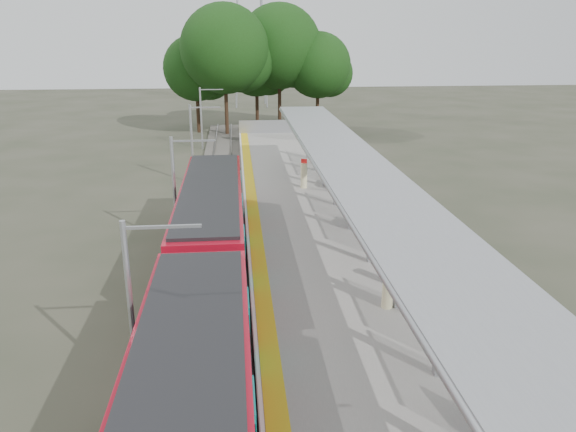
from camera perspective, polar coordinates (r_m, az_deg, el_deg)
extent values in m
cube|color=#59544C|center=(28.64, -7.35, -2.05)|extent=(3.00, 70.00, 0.24)
cube|color=gray|center=(28.69, 1.63, -1.06)|extent=(6.00, 50.00, 1.00)
cube|color=gold|center=(28.33, -3.48, -0.25)|extent=(0.60, 50.00, 0.02)
cube|color=#9EA0A5|center=(52.59, -1.69, 9.07)|extent=(6.00, 0.10, 1.20)
cube|color=black|center=(12.30, -10.18, -20.75)|extent=(2.72, 12.96, 1.20)
cube|color=black|center=(11.56, -10.54, -15.92)|extent=(2.40, 12.82, 0.15)
cube|color=black|center=(25.44, -7.60, -3.44)|extent=(2.50, 13.50, 0.70)
cube|color=#A50B1D|center=(24.90, -7.75, -0.02)|extent=(2.65, 13.50, 2.50)
cube|color=black|center=(24.88, -7.76, 0.09)|extent=(2.72, 12.96, 1.20)
cube|color=black|center=(24.53, -7.88, 2.86)|extent=(2.40, 12.82, 0.15)
cube|color=#0B7673|center=(24.92, -4.61, -0.26)|extent=(0.04, 1.30, 2.00)
cylinder|color=black|center=(21.26, -7.98, -8.89)|extent=(2.20, 0.70, 0.70)
cube|color=black|center=(18.45, -8.48, -7.62)|extent=(2.30, 0.80, 2.40)
cube|color=#9EA0A5|center=(12.64, 22.03, -18.22)|extent=(0.25, 0.25, 3.50)
cube|color=#9EA0A5|center=(15.70, 15.47, -9.92)|extent=(0.25, 0.25, 3.50)
cube|color=#9EA0A5|center=(19.12, 11.34, -4.37)|extent=(0.25, 0.25, 3.50)
cube|color=#9EA0A5|center=(22.72, 8.54, -0.53)|extent=(0.25, 0.25, 3.50)
cube|color=#9EA0A5|center=(26.44, 6.51, 2.25)|extent=(0.25, 0.25, 3.50)
cube|color=#9EA0A5|center=(30.24, 4.99, 4.34)|extent=(0.25, 0.25, 3.50)
cube|color=#9EA0A5|center=(34.07, 3.80, 5.95)|extent=(0.25, 0.25, 3.50)
cube|color=#9EA0A5|center=(37.95, 2.85, 7.24)|extent=(0.25, 0.25, 3.50)
cube|color=#9EA0A5|center=(41.84, 2.07, 8.29)|extent=(0.25, 0.25, 3.50)
cube|color=gray|center=(24.01, 6.69, 5.12)|extent=(3.20, 38.00, 0.16)
cylinder|color=#9EA0A5|center=(23.76, 3.01, 4.88)|extent=(0.24, 38.00, 0.24)
cube|color=silver|center=(14.67, 20.71, -15.13)|extent=(0.05, 3.70, 2.20)
cube|color=silver|center=(17.84, 15.22, -8.32)|extent=(0.05, 3.70, 2.20)
cube|color=silver|center=(24.90, 8.97, -0.20)|extent=(0.05, 3.70, 2.20)
cube|color=silver|center=(28.62, 7.04, 2.33)|extent=(0.05, 3.70, 2.20)
cube|color=silver|center=(36.23, 4.38, 5.79)|extent=(0.05, 3.70, 2.20)
cube|color=silver|center=(40.10, 3.43, 7.03)|extent=(0.05, 3.70, 2.20)
cylinder|color=#382316|center=(59.37, -9.12, 10.46)|extent=(0.36, 0.36, 4.32)
sphere|color=#164212|center=(58.96, -9.34, 14.61)|extent=(6.56, 6.56, 6.56)
cylinder|color=#382316|center=(56.68, -6.27, 10.87)|extent=(0.36, 0.36, 5.60)
sphere|color=#164212|center=(56.25, -6.48, 16.54)|extent=(8.52, 8.52, 8.52)
cylinder|color=#382316|center=(61.90, -3.16, 11.04)|extent=(0.36, 0.36, 4.48)
sphere|color=#164212|center=(61.50, -3.23, 15.19)|extent=(6.81, 6.81, 6.81)
cylinder|color=#382316|center=(60.61, -0.86, 11.48)|extent=(0.36, 0.36, 5.68)
sphere|color=#164212|center=(60.21, -0.88, 16.86)|extent=(8.63, 8.63, 8.63)
cylinder|color=#382316|center=(60.48, 3.01, 10.86)|extent=(0.36, 0.36, 4.44)
sphere|color=#164212|center=(60.07, 3.08, 15.06)|extent=(6.75, 6.75, 6.75)
cylinder|color=#9EA0A5|center=(15.94, -15.63, -9.70)|extent=(0.16, 0.16, 5.40)
cube|color=#9EA0A5|center=(14.79, -12.64, -1.08)|extent=(2.00, 0.08, 0.08)
cylinder|color=#9EA0A5|center=(27.03, -11.45, 2.25)|extent=(0.16, 0.16, 5.40)
cube|color=#9EA0A5|center=(26.37, -9.61, 7.54)|extent=(2.00, 0.08, 0.08)
cylinder|color=#9EA0A5|center=(38.67, -9.74, 7.13)|extent=(0.16, 0.16, 5.40)
cube|color=#9EA0A5|center=(38.21, -8.42, 10.87)|extent=(2.00, 0.08, 0.08)
cylinder|color=#9EA0A5|center=(50.48, -8.81, 9.75)|extent=(0.16, 0.16, 5.40)
cube|color=#9EA0A5|center=(50.13, -7.78, 12.62)|extent=(2.00, 0.08, 0.08)
cube|color=#0E1046|center=(14.64, 21.43, -18.66)|extent=(0.74, 1.71, 0.07)
cube|color=#0E1046|center=(14.36, 20.76, -17.75)|extent=(0.31, 1.65, 0.61)
cube|color=#9EA0A5|center=(15.25, 20.18, -18.02)|extent=(0.45, 0.13, 0.49)
cube|color=#0E1046|center=(27.25, 7.03, -0.26)|extent=(0.90, 1.37, 0.05)
cube|color=#0E1046|center=(27.13, 6.69, 0.26)|extent=(0.59, 1.23, 0.49)
cube|color=#9EA0A5|center=(26.82, 7.25, -1.03)|extent=(0.34, 0.19, 0.39)
cube|color=#9EA0A5|center=(27.80, 6.78, -0.31)|extent=(0.34, 0.19, 0.39)
cube|color=#0E1046|center=(34.02, 5.05, 3.66)|extent=(0.79, 1.58, 0.06)
cube|color=#0E1046|center=(33.91, 4.73, 4.15)|extent=(0.41, 1.49, 0.56)
cube|color=#9EA0A5|center=(33.50, 5.22, 3.02)|extent=(0.41, 0.15, 0.45)
cube|color=#9EA0A5|center=(34.66, 4.86, 3.54)|extent=(0.41, 0.15, 0.45)
cylinder|color=beige|center=(19.44, 10.11, -7.24)|extent=(0.38, 0.38, 1.42)
cube|color=red|center=(19.09, 10.25, -4.93)|extent=(0.33, 0.16, 0.24)
cylinder|color=beige|center=(33.75, 1.63, 4.12)|extent=(0.40, 0.40, 1.50)
cube|color=red|center=(33.54, 1.64, 5.61)|extent=(0.35, 0.15, 0.25)
cylinder|color=#9EA0A5|center=(21.45, 10.08, -5.42)|extent=(0.57, 0.57, 0.95)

